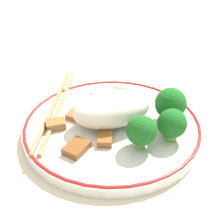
% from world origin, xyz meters
% --- Properties ---
extents(ground_plane, '(3.00, 3.00, 0.00)m').
position_xyz_m(ground_plane, '(0.00, 0.00, 0.00)').
color(ground_plane, beige).
extents(plate, '(0.27, 0.27, 0.02)m').
position_xyz_m(plate, '(0.00, 0.00, 0.01)').
color(plate, white).
rests_on(plate, ground_plane).
extents(rice_mound, '(0.12, 0.07, 0.05)m').
position_xyz_m(rice_mound, '(-0.00, 0.00, 0.04)').
color(rice_mound, white).
rests_on(rice_mound, plate).
extents(broccoli_back_left, '(0.04, 0.04, 0.05)m').
position_xyz_m(broccoli_back_left, '(0.02, -0.07, 0.04)').
color(broccoli_back_left, '#72AD4C').
rests_on(broccoli_back_left, plate).
extents(broccoli_back_center, '(0.04, 0.04, 0.05)m').
position_xyz_m(broccoli_back_center, '(0.06, -0.06, 0.04)').
color(broccoli_back_center, '#72AD4C').
rests_on(broccoli_back_center, plate).
extents(broccoli_back_right, '(0.05, 0.05, 0.05)m').
position_xyz_m(broccoli_back_right, '(0.08, -0.02, 0.05)').
color(broccoli_back_right, '#72AD4C').
rests_on(broccoli_back_right, plate).
extents(meat_near_front, '(0.04, 0.04, 0.01)m').
position_xyz_m(meat_near_front, '(-0.04, 0.03, 0.02)').
color(meat_near_front, '#995B28').
rests_on(meat_near_front, plate).
extents(meat_near_left, '(0.03, 0.04, 0.01)m').
position_xyz_m(meat_near_left, '(-0.02, -0.04, 0.02)').
color(meat_near_left, brown).
rests_on(meat_near_left, plate).
extents(meat_near_right, '(0.03, 0.02, 0.01)m').
position_xyz_m(meat_near_right, '(-0.08, 0.02, 0.02)').
color(meat_near_right, '#9E6633').
rests_on(meat_near_right, plate).
extents(meat_near_back, '(0.04, 0.04, 0.01)m').
position_xyz_m(meat_near_back, '(0.03, 0.02, 0.02)').
color(meat_near_back, '#995B28').
rests_on(meat_near_back, plate).
extents(meat_on_rice_edge, '(0.04, 0.04, 0.01)m').
position_xyz_m(meat_on_rice_edge, '(0.04, 0.07, 0.02)').
color(meat_on_rice_edge, '#9E6633').
rests_on(meat_on_rice_edge, plate).
extents(meat_mid_left, '(0.04, 0.03, 0.01)m').
position_xyz_m(meat_mid_left, '(0.00, 0.06, 0.02)').
color(meat_mid_left, brown).
rests_on(meat_mid_left, plate).
extents(meat_mid_right, '(0.04, 0.04, 0.01)m').
position_xyz_m(meat_mid_right, '(-0.07, -0.04, 0.02)').
color(meat_mid_right, brown).
rests_on(meat_mid_right, plate).
extents(chopsticks, '(0.12, 0.22, 0.01)m').
position_xyz_m(chopsticks, '(-0.07, 0.07, 0.02)').
color(chopsticks, '#AD8451').
rests_on(chopsticks, plate).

